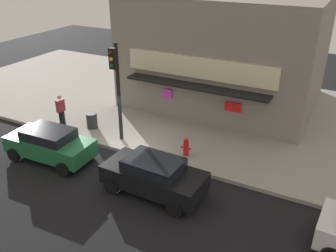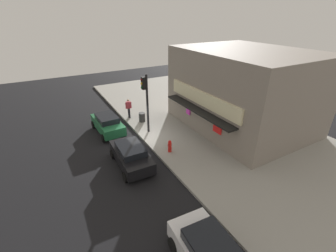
{
  "view_description": "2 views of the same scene",
  "coord_description": "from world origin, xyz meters",
  "px_view_note": "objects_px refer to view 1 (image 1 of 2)",
  "views": [
    {
      "loc": [
        8.84,
        -12.13,
        8.7
      ],
      "look_at": [
        1.76,
        1.31,
        1.29
      ],
      "focal_mm": 38.47,
      "sensor_mm": 36.0,
      "label": 1
    },
    {
      "loc": [
        14.94,
        -5.97,
        9.16
      ],
      "look_at": [
        1.43,
        1.64,
        1.43
      ],
      "focal_mm": 24.37,
      "sensor_mm": 36.0,
      "label": 2
    }
  ],
  "objects_px": {
    "parked_car_green": "(50,144)",
    "parked_car_black": "(154,175)",
    "traffic_light": "(117,80)",
    "trash_can": "(92,120)",
    "pedestrian": "(61,110)",
    "fire_hydrant": "(186,147)"
  },
  "relations": [
    {
      "from": "trash_can",
      "to": "pedestrian",
      "type": "xyz_separation_m",
      "value": [
        -1.4,
        -0.71,
        0.6
      ]
    },
    {
      "from": "parked_car_green",
      "to": "parked_car_black",
      "type": "bearing_deg",
      "value": -0.08
    },
    {
      "from": "traffic_light",
      "to": "parked_car_green",
      "type": "xyz_separation_m",
      "value": [
        -1.92,
        -2.78,
        -2.5
      ]
    },
    {
      "from": "parked_car_black",
      "to": "parked_car_green",
      "type": "height_order",
      "value": "parked_car_green"
    },
    {
      "from": "fire_hydrant",
      "to": "parked_car_green",
      "type": "distance_m",
      "value": 6.21
    },
    {
      "from": "traffic_light",
      "to": "trash_can",
      "type": "xyz_separation_m",
      "value": [
        -2.1,
        0.44,
        -2.71
      ]
    },
    {
      "from": "parked_car_black",
      "to": "traffic_light",
      "type": "bearing_deg",
      "value": 141.78
    },
    {
      "from": "fire_hydrant",
      "to": "pedestrian",
      "type": "height_order",
      "value": "pedestrian"
    },
    {
      "from": "traffic_light",
      "to": "pedestrian",
      "type": "relative_size",
      "value": 2.65
    },
    {
      "from": "pedestrian",
      "to": "fire_hydrant",
      "type": "bearing_deg",
      "value": 3.19
    },
    {
      "from": "parked_car_green",
      "to": "fire_hydrant",
      "type": "bearing_deg",
      "value": 27.86
    },
    {
      "from": "parked_car_black",
      "to": "pedestrian",
      "type": "bearing_deg",
      "value": 160.35
    },
    {
      "from": "traffic_light",
      "to": "trash_can",
      "type": "relative_size",
      "value": 5.9
    },
    {
      "from": "parked_car_black",
      "to": "parked_car_green",
      "type": "xyz_separation_m",
      "value": [
        -5.46,
        0.01,
        0.01
      ]
    },
    {
      "from": "trash_can",
      "to": "parked_car_black",
      "type": "distance_m",
      "value": 6.5
    },
    {
      "from": "pedestrian",
      "to": "trash_can",
      "type": "bearing_deg",
      "value": 26.93
    },
    {
      "from": "parked_car_green",
      "to": "traffic_light",
      "type": "bearing_deg",
      "value": 55.36
    },
    {
      "from": "pedestrian",
      "to": "parked_car_black",
      "type": "relative_size",
      "value": 0.45
    },
    {
      "from": "pedestrian",
      "to": "parked_car_green",
      "type": "height_order",
      "value": "pedestrian"
    },
    {
      "from": "traffic_light",
      "to": "trash_can",
      "type": "bearing_deg",
      "value": 168.12
    },
    {
      "from": "traffic_light",
      "to": "parked_car_black",
      "type": "distance_m",
      "value": 5.15
    },
    {
      "from": "traffic_light",
      "to": "parked_car_green",
      "type": "distance_m",
      "value": 4.2
    }
  ]
}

